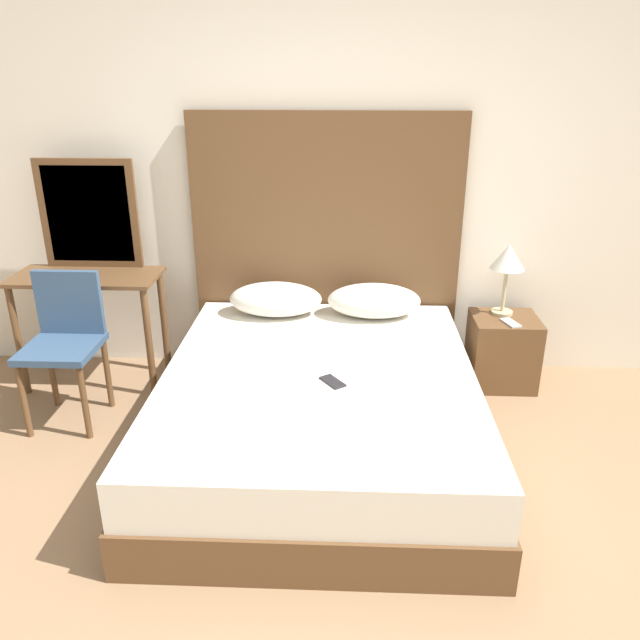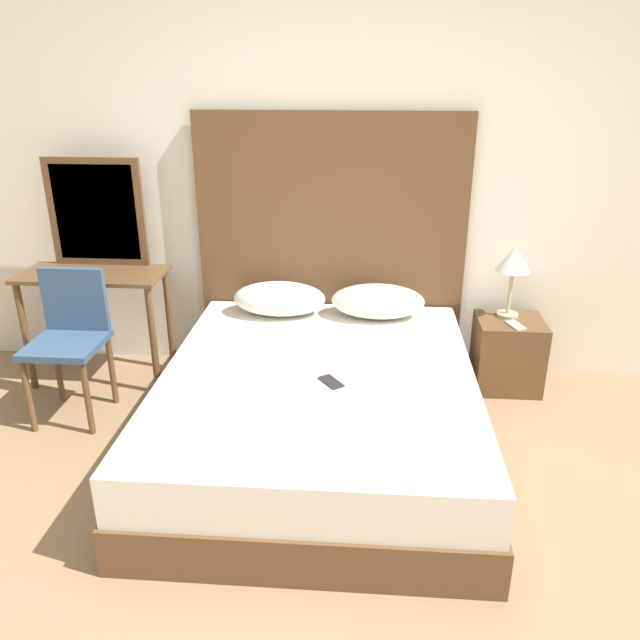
% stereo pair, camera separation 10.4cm
% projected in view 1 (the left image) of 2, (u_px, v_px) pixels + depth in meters
% --- Properties ---
extents(ground_plane, '(16.00, 16.00, 0.00)m').
position_uv_depth(ground_plane, '(330.00, 611.00, 2.44)').
color(ground_plane, '#8C6B4C').
extents(wall_back, '(10.00, 0.06, 2.70)m').
position_uv_depth(wall_back, '(341.00, 171.00, 4.00)').
color(wall_back, silver).
rests_on(wall_back, ground_plane).
extents(bed, '(1.67, 2.04, 0.48)m').
position_uv_depth(bed, '(319.00, 411.00, 3.39)').
color(bed, brown).
rests_on(bed, ground_plane).
extents(headboard, '(1.75, 0.05, 1.73)m').
position_uv_depth(headboard, '(326.00, 247.00, 4.12)').
color(headboard, brown).
rests_on(headboard, ground_plane).
extents(pillow_left, '(0.59, 0.34, 0.21)m').
position_uv_depth(pillow_left, '(276.00, 299.00, 4.01)').
color(pillow_left, silver).
rests_on(pillow_left, bed).
extents(pillow_right, '(0.59, 0.34, 0.21)m').
position_uv_depth(pillow_right, '(374.00, 301.00, 3.99)').
color(pillow_right, silver).
rests_on(pillow_right, bed).
extents(phone_on_bed, '(0.14, 0.16, 0.01)m').
position_uv_depth(phone_on_bed, '(333.00, 382.00, 3.18)').
color(phone_on_bed, '#232328').
rests_on(phone_on_bed, bed).
extents(nightstand, '(0.42, 0.38, 0.47)m').
position_uv_depth(nightstand, '(502.00, 351.00, 4.11)').
color(nightstand, brown).
rests_on(nightstand, ground_plane).
extents(table_lamp, '(0.22, 0.22, 0.47)m').
position_uv_depth(table_lamp, '(508.00, 260.00, 3.95)').
color(table_lamp, tan).
rests_on(table_lamp, nightstand).
extents(phone_on_nightstand, '(0.11, 0.16, 0.01)m').
position_uv_depth(phone_on_nightstand, '(511.00, 323.00, 3.93)').
color(phone_on_nightstand, '#B7B7BC').
rests_on(phone_on_nightstand, nightstand).
extents(vanity_desk, '(0.92, 0.42, 0.75)m').
position_uv_depth(vanity_desk, '(89.00, 297.00, 3.99)').
color(vanity_desk, brown).
rests_on(vanity_desk, ground_plane).
extents(vanity_mirror, '(0.63, 0.03, 0.70)m').
position_uv_depth(vanity_mirror, '(89.00, 214.00, 3.97)').
color(vanity_mirror, brown).
rests_on(vanity_mirror, vanity_desk).
extents(chair, '(0.41, 0.42, 0.88)m').
position_uv_depth(chair, '(65.00, 336.00, 3.62)').
color(chair, '#334C6B').
rests_on(chair, ground_plane).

